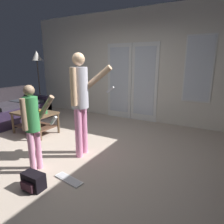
{
  "coord_description": "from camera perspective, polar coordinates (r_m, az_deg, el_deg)",
  "views": [
    {
      "loc": [
        2.15,
        -2.34,
        1.53
      ],
      "look_at": [
        0.75,
        0.18,
        0.8
      ],
      "focal_mm": 31.63,
      "sensor_mm": 36.0,
      "label": 1
    }
  ],
  "objects": [
    {
      "name": "ground_plane",
      "position": [
        3.54,
        -12.39,
        -11.91
      ],
      "size": [
        6.37,
        5.18,
        0.02
      ],
      "primitive_type": "cube",
      "color": "#BAA796"
    },
    {
      "name": "person_adult",
      "position": [
        3.17,
        -9.04,
        4.49
      ],
      "size": [
        0.62,
        0.51,
        1.67
      ],
      "color": "pink",
      "rests_on": "ground_plane"
    },
    {
      "name": "coffee_table",
      "position": [
        4.61,
        -21.34,
        -1.6
      ],
      "size": [
        0.91,
        0.58,
        0.48
      ],
      "color": "brown",
      "rests_on": "ground_plane"
    },
    {
      "name": "floor_lamp",
      "position": [
        6.57,
        -20.89,
        14.03
      ],
      "size": [
        0.33,
        0.33,
        1.85
      ],
      "color": "#333127",
      "rests_on": "ground_plane"
    },
    {
      "name": "wall_back_with_doors",
      "position": [
        5.34,
        5.92,
        12.61
      ],
      "size": [
        6.37,
        0.09,
        2.85
      ],
      "color": "silver",
      "rests_on": "ground_plane"
    },
    {
      "name": "cup_by_laptop",
      "position": [
        4.23,
        -19.98,
        -0.25
      ],
      "size": [
        0.07,
        0.07,
        0.11
      ],
      "primitive_type": "cylinder",
      "color": "gold",
      "rests_on": "coffee_table"
    },
    {
      "name": "person_child",
      "position": [
        2.9,
        -21.96,
        -2.57
      ],
      "size": [
        0.39,
        0.37,
        1.24
      ],
      "color": "pink",
      "rests_on": "ground_plane"
    },
    {
      "name": "laptop_closed",
      "position": [
        4.67,
        -22.1,
        0.31
      ],
      "size": [
        0.32,
        0.25,
        0.02
      ],
      "primitive_type": "cube",
      "rotation": [
        0.0,
        0.0,
        -0.01
      ],
      "color": "black",
      "rests_on": "coffee_table"
    },
    {
      "name": "loose_keyboard",
      "position": [
        2.84,
        -12.4,
        -18.49
      ],
      "size": [
        0.45,
        0.2,
        0.02
      ],
      "color": "white",
      "rests_on": "ground_plane"
    },
    {
      "name": "tv_remote_black",
      "position": [
        4.38,
        -21.1,
        -0.46
      ],
      "size": [
        0.18,
        0.07,
        0.02
      ],
      "primitive_type": "cube",
      "rotation": [
        0.0,
        0.0,
        -0.15
      ],
      "color": "black",
      "rests_on": "coffee_table"
    },
    {
      "name": "leather_couch",
      "position": [
        5.6,
        -28.8,
        -0.22
      ],
      "size": [
        0.92,
        2.23,
        0.87
      ],
      "color": "#261C31",
      "rests_on": "ground_plane"
    },
    {
      "name": "backpack",
      "position": [
        2.76,
        -21.84,
        -18.1
      ],
      "size": [
        0.28,
        0.2,
        0.21
      ],
      "color": "black",
      "rests_on": "ground_plane"
    },
    {
      "name": "cup_near_edge",
      "position": [
        4.36,
        -18.73,
        0.27
      ],
      "size": [
        0.09,
        0.09,
        0.11
      ],
      "primitive_type": "cylinder",
      "color": "#2D8443",
      "rests_on": "coffee_table"
    }
  ]
}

